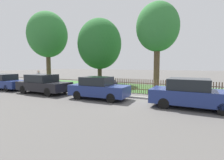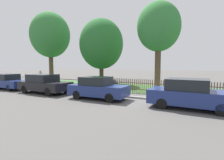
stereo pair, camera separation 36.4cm
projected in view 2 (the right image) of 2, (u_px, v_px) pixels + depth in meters
The scene contains 13 objects.
ground_plane at pixel (140, 99), 11.49m from camera, with size 120.00×120.00×0.00m, color #565451.
kerb_stone at pixel (141, 98), 11.57m from camera, with size 39.54×0.20×0.12m, color gray.
grass_strip at pixel (158, 89), 16.08m from camera, with size 39.54×6.18×0.01m, color #3D7033.
park_fence at pixel (149, 87), 13.32m from camera, with size 39.54×0.05×1.13m.
parked_car_silver_hatchback at pixel (7, 81), 16.20m from camera, with size 4.50×1.72×1.40m.
parked_car_black_saloon at pixel (44, 84), 13.85m from camera, with size 4.33×1.94×1.49m.
parked_car_navy_estate at pixel (98, 88), 11.53m from camera, with size 3.91×1.80×1.46m.
parked_car_red_compact at pixel (190, 94), 8.99m from camera, with size 4.24×1.93×1.54m.
covered_motorcycle at pixel (109, 84), 14.19m from camera, with size 2.00×0.93×1.07m.
tree_nearest_kerb at pixel (50, 35), 21.94m from camera, with size 4.89×4.89×8.79m.
tree_behind_motorcycle at pixel (101, 44), 20.12m from camera, with size 5.02×5.02×7.51m.
tree_mid_park at pixel (159, 27), 15.07m from camera, with size 3.71×3.71×7.66m.
pedestrian_near_fence at pixel (41, 78), 17.51m from camera, with size 0.39×0.36×1.68m.
Camera 2 is at (3.61, -10.90, 2.28)m, focal length 28.00 mm.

